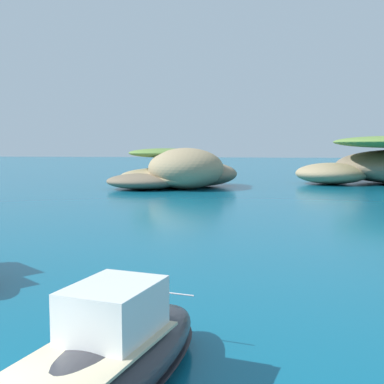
% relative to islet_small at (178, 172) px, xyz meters
% --- Properties ---
extents(islet_small, '(18.51, 18.30, 4.72)m').
position_rel_islet_small_xyz_m(islet_small, '(0.00, 0.00, 0.00)').
color(islet_small, '#9E8966').
rests_on(islet_small, ground).
extents(motorboat_charcoal, '(3.88, 7.81, 2.22)m').
position_rel_islet_small_xyz_m(motorboat_charcoal, '(7.16, -48.80, -1.03)').
color(motorboat_charcoal, '#2D2D33').
rests_on(motorboat_charcoal, ground).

